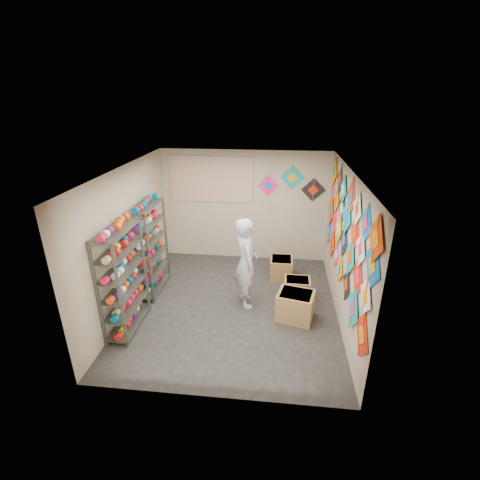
# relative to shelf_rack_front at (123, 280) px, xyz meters

# --- Properties ---
(ground) EXTENTS (4.50, 4.50, 0.00)m
(ground) POSITION_rel_shelf_rack_front_xyz_m (1.78, 0.85, -0.95)
(ground) COLOR black
(room_walls) EXTENTS (4.50, 4.50, 4.50)m
(room_walls) POSITION_rel_shelf_rack_front_xyz_m (1.78, 0.85, 0.69)
(room_walls) COLOR tan
(room_walls) RESTS_ON ground
(shelf_rack_front) EXTENTS (0.40, 1.10, 1.90)m
(shelf_rack_front) POSITION_rel_shelf_rack_front_xyz_m (0.00, 0.00, 0.00)
(shelf_rack_front) COLOR #4C5147
(shelf_rack_front) RESTS_ON ground
(shelf_rack_back) EXTENTS (0.40, 1.10, 1.90)m
(shelf_rack_back) POSITION_rel_shelf_rack_front_xyz_m (0.00, 1.30, 0.00)
(shelf_rack_back) COLOR #4C5147
(shelf_rack_back) RESTS_ON ground
(string_spools) EXTENTS (0.12, 2.36, 0.12)m
(string_spools) POSITION_rel_shelf_rack_front_xyz_m (-0.00, 0.65, 0.10)
(string_spools) COLOR #FF184E
(string_spools) RESTS_ON ground
(kite_wall_display) EXTENTS (0.05, 4.38, 2.11)m
(kite_wall_display) POSITION_rel_shelf_rack_front_xyz_m (3.76, 0.83, 0.70)
(kite_wall_display) COLOR red
(kite_wall_display) RESTS_ON room_walls
(back_wall_kites) EXTENTS (1.59, 0.02, 0.85)m
(back_wall_kites) POSITION_rel_shelf_rack_front_xyz_m (2.91, 3.09, 0.98)
(back_wall_kites) COLOR #FF1E6D
(back_wall_kites) RESTS_ON room_walls
(poster) EXTENTS (2.00, 0.01, 1.10)m
(poster) POSITION_rel_shelf_rack_front_xyz_m (0.98, 3.08, 1.05)
(poster) COLOR #A355B8
(poster) RESTS_ON room_walls
(shopkeeper) EXTENTS (0.90, 0.80, 1.81)m
(shopkeeper) POSITION_rel_shelf_rack_front_xyz_m (2.02, 0.98, -0.05)
(shopkeeper) COLOR beige
(shopkeeper) RESTS_ON ground
(carton_a) EXTENTS (0.75, 0.67, 0.54)m
(carton_a) POSITION_rel_shelf_rack_front_xyz_m (2.97, 0.58, -0.68)
(carton_a) COLOR olive
(carton_a) RESTS_ON ground
(carton_b) EXTENTS (0.53, 0.43, 0.43)m
(carton_b) POSITION_rel_shelf_rack_front_xyz_m (3.03, 1.29, -0.74)
(carton_b) COLOR olive
(carton_b) RESTS_ON ground
(carton_c) EXTENTS (0.50, 0.55, 0.48)m
(carton_c) POSITION_rel_shelf_rack_front_xyz_m (2.71, 2.11, -0.71)
(carton_c) COLOR olive
(carton_c) RESTS_ON ground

